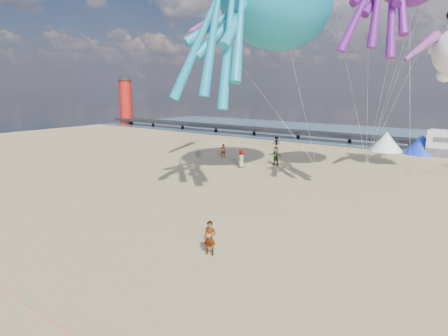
{
  "coord_description": "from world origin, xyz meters",
  "views": [
    {
      "loc": [
        11.42,
        -11.3,
        7.98
      ],
      "look_at": [
        -1.6,
        6.0,
        3.5
      ],
      "focal_mm": 32.0,
      "sensor_mm": 36.0,
      "label": 1
    }
  ],
  "objects_px": {
    "beachgoer_2": "(276,143)",
    "beachgoer_6": "(241,159)",
    "windsock_right": "(421,47)",
    "sandbag_d": "(431,173)",
    "standing_person": "(210,238)",
    "sandbag_e": "(366,163)",
    "windsock_left": "(208,22)",
    "lighthouse": "(126,103)",
    "tent_white": "(386,141)",
    "beachgoer_4": "(276,156)",
    "sandbag_a": "(317,168)",
    "tent_blue": "(421,144)",
    "sandbag_b": "(410,174)",
    "beachgoer_5": "(223,151)"
  },
  "relations": [
    {
      "from": "beachgoer_5",
      "to": "windsock_right",
      "type": "distance_m",
      "value": 22.02
    },
    {
      "from": "sandbag_e",
      "to": "windsock_left",
      "type": "height_order",
      "value": "windsock_left"
    },
    {
      "from": "beachgoer_2",
      "to": "beachgoer_5",
      "type": "height_order",
      "value": "beachgoer_2"
    },
    {
      "from": "beachgoer_2",
      "to": "windsock_left",
      "type": "relative_size",
      "value": 0.2
    },
    {
      "from": "tent_white",
      "to": "windsock_left",
      "type": "height_order",
      "value": "windsock_left"
    },
    {
      "from": "beachgoer_5",
      "to": "sandbag_a",
      "type": "distance_m",
      "value": 11.15
    },
    {
      "from": "sandbag_d",
      "to": "windsock_left",
      "type": "bearing_deg",
      "value": -155.31
    },
    {
      "from": "standing_person",
      "to": "beachgoer_4",
      "type": "xyz_separation_m",
      "value": [
        -8.54,
        21.26,
        0.1
      ]
    },
    {
      "from": "beachgoer_6",
      "to": "sandbag_d",
      "type": "bearing_deg",
      "value": 102.94
    },
    {
      "from": "tent_white",
      "to": "sandbag_d",
      "type": "relative_size",
      "value": 8.0
    },
    {
      "from": "beachgoer_2",
      "to": "sandbag_a",
      "type": "bearing_deg",
      "value": 96.31
    },
    {
      "from": "beachgoer_2",
      "to": "windsock_right",
      "type": "relative_size",
      "value": 0.35
    },
    {
      "from": "beachgoer_6",
      "to": "beachgoer_5",
      "type": "bearing_deg",
      "value": -139.95
    },
    {
      "from": "tent_white",
      "to": "sandbag_b",
      "type": "xyz_separation_m",
      "value": [
        5.67,
        -12.86,
        -1.09
      ]
    },
    {
      "from": "sandbag_a",
      "to": "sandbag_d",
      "type": "height_order",
      "value": "same"
    },
    {
      "from": "beachgoer_5",
      "to": "beachgoer_6",
      "type": "relative_size",
      "value": 0.85
    },
    {
      "from": "sandbag_d",
      "to": "windsock_right",
      "type": "xyz_separation_m",
      "value": [
        -1.04,
        -3.93,
        10.89
      ]
    },
    {
      "from": "standing_person",
      "to": "sandbag_b",
      "type": "relative_size",
      "value": 3.36
    },
    {
      "from": "tent_blue",
      "to": "windsock_left",
      "type": "distance_m",
      "value": 28.64
    },
    {
      "from": "beachgoer_6",
      "to": "beachgoer_4",
      "type": "bearing_deg",
      "value": 133.83
    },
    {
      "from": "lighthouse",
      "to": "tent_white",
      "type": "bearing_deg",
      "value": -4.24
    },
    {
      "from": "beachgoer_4",
      "to": "windsock_left",
      "type": "distance_m",
      "value": 14.7
    },
    {
      "from": "standing_person",
      "to": "beachgoer_6",
      "type": "xyz_separation_m",
      "value": [
        -10.56,
        18.02,
        0.06
      ]
    },
    {
      "from": "tent_white",
      "to": "beachgoer_5",
      "type": "distance_m",
      "value": 20.72
    },
    {
      "from": "tent_white",
      "to": "sandbag_e",
      "type": "bearing_deg",
      "value": -85.65
    },
    {
      "from": "beachgoer_4",
      "to": "tent_blue",
      "type": "bearing_deg",
      "value": 60.11
    },
    {
      "from": "tent_white",
      "to": "standing_person",
      "type": "relative_size",
      "value": 2.38
    },
    {
      "from": "tent_blue",
      "to": "sandbag_b",
      "type": "bearing_deg",
      "value": -82.6
    },
    {
      "from": "sandbag_d",
      "to": "sandbag_b",
      "type": "bearing_deg",
      "value": -132.0
    },
    {
      "from": "beachgoer_2",
      "to": "sandbag_b",
      "type": "bearing_deg",
      "value": 118.84
    },
    {
      "from": "beachgoer_4",
      "to": "windsock_right",
      "type": "height_order",
      "value": "windsock_right"
    },
    {
      "from": "beachgoer_5",
      "to": "windsock_left",
      "type": "relative_size",
      "value": 0.2
    },
    {
      "from": "beachgoer_2",
      "to": "sandbag_d",
      "type": "height_order",
      "value": "beachgoer_2"
    },
    {
      "from": "standing_person",
      "to": "windsock_right",
      "type": "distance_m",
      "value": 24.67
    },
    {
      "from": "standing_person",
      "to": "windsock_left",
      "type": "relative_size",
      "value": 0.22
    },
    {
      "from": "standing_person",
      "to": "beachgoer_4",
      "type": "height_order",
      "value": "beachgoer_4"
    },
    {
      "from": "beachgoer_6",
      "to": "windsock_left",
      "type": "distance_m",
      "value": 13.55
    },
    {
      "from": "windsock_right",
      "to": "windsock_left",
      "type": "bearing_deg",
      "value": -143.79
    },
    {
      "from": "tent_blue",
      "to": "sandbag_d",
      "type": "bearing_deg",
      "value": -74.66
    },
    {
      "from": "lighthouse",
      "to": "sandbag_e",
      "type": "distance_m",
      "value": 56.59
    },
    {
      "from": "beachgoer_2",
      "to": "beachgoer_6",
      "type": "bearing_deg",
      "value": 63.56
    },
    {
      "from": "sandbag_a",
      "to": "windsock_left",
      "type": "xyz_separation_m",
      "value": [
        -9.65,
        -4.81,
        13.87
      ]
    },
    {
      "from": "beachgoer_4",
      "to": "windsock_left",
      "type": "height_order",
      "value": "windsock_left"
    },
    {
      "from": "windsock_right",
      "to": "sandbag_d",
      "type": "bearing_deg",
      "value": 96.3
    },
    {
      "from": "beachgoer_5",
      "to": "windsock_left",
      "type": "xyz_separation_m",
      "value": [
        1.47,
        -4.27,
        13.21
      ]
    },
    {
      "from": "windsock_right",
      "to": "sandbag_e",
      "type": "bearing_deg",
      "value": 155.06
    },
    {
      "from": "tent_white",
      "to": "beachgoer_2",
      "type": "distance_m",
      "value": 13.52
    },
    {
      "from": "beachgoer_2",
      "to": "sandbag_d",
      "type": "relative_size",
      "value": 3.1
    },
    {
      "from": "tent_blue",
      "to": "tent_white",
      "type": "bearing_deg",
      "value": 180.0
    },
    {
      "from": "sandbag_e",
      "to": "windsock_right",
      "type": "relative_size",
      "value": 0.11
    }
  ]
}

